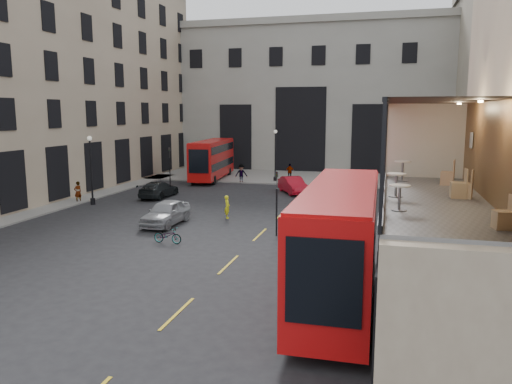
% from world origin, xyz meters
% --- Properties ---
extents(ground, '(140.00, 140.00, 0.00)m').
position_xyz_m(ground, '(0.00, 0.00, 0.00)').
color(ground, black).
rests_on(ground, ground).
extents(host_frontage, '(3.00, 11.00, 4.50)m').
position_xyz_m(host_frontage, '(6.50, 0.00, 2.25)').
color(host_frontage, '#BDA98D').
rests_on(host_frontage, ground).
extents(cafe_floor, '(3.00, 10.00, 0.10)m').
position_xyz_m(cafe_floor, '(6.50, 0.00, 4.55)').
color(cafe_floor, slate).
rests_on(cafe_floor, host_frontage).
extents(gateway, '(35.00, 10.60, 18.00)m').
position_xyz_m(gateway, '(-5.00, 47.99, 9.39)').
color(gateway, '#9C9A91').
rests_on(gateway, ground).
extents(pavement_far, '(40.00, 12.00, 0.12)m').
position_xyz_m(pavement_far, '(-6.00, 38.00, 0.06)').
color(pavement_far, slate).
rests_on(pavement_far, ground).
extents(traffic_light_near, '(0.16, 0.20, 3.80)m').
position_xyz_m(traffic_light_near, '(-1.00, 12.00, 2.42)').
color(traffic_light_near, black).
rests_on(traffic_light_near, ground).
extents(traffic_light_far, '(0.16, 0.20, 3.80)m').
position_xyz_m(traffic_light_far, '(-15.00, 28.00, 2.42)').
color(traffic_light_far, black).
rests_on(traffic_light_far, ground).
extents(street_lamp_a, '(0.36, 0.36, 5.33)m').
position_xyz_m(street_lamp_a, '(-17.00, 18.00, 2.39)').
color(street_lamp_a, black).
rests_on(street_lamp_a, ground).
extents(street_lamp_b, '(0.36, 0.36, 5.33)m').
position_xyz_m(street_lamp_b, '(-6.00, 34.00, 2.39)').
color(street_lamp_b, black).
rests_on(street_lamp_b, ground).
extents(bus_near, '(2.71, 11.23, 4.47)m').
position_xyz_m(bus_near, '(3.50, 2.79, 2.51)').
color(bus_near, red).
rests_on(bus_near, ground).
extents(bus_far, '(3.34, 10.62, 4.17)m').
position_xyz_m(bus_far, '(-12.82, 33.94, 2.34)').
color(bus_far, '#B30D0C').
rests_on(bus_far, ground).
extents(car_a, '(1.91, 4.62, 1.57)m').
position_xyz_m(car_a, '(-8.48, 13.06, 0.78)').
color(car_a, gray).
rests_on(car_a, ground).
extents(car_b, '(3.52, 4.61, 1.46)m').
position_xyz_m(car_b, '(-2.88, 27.31, 0.73)').
color(car_b, '#9E0918').
rests_on(car_b, ground).
extents(car_c, '(2.03, 4.72, 1.35)m').
position_xyz_m(car_c, '(-13.45, 22.31, 0.68)').
color(car_c, black).
rests_on(car_c, ground).
extents(bicycle, '(1.70, 0.69, 0.87)m').
position_xyz_m(bicycle, '(-6.45, 8.86, 0.44)').
color(bicycle, gray).
rests_on(bicycle, ground).
extents(cyclist, '(0.56, 0.67, 1.57)m').
position_xyz_m(cyclist, '(-5.28, 15.87, 0.79)').
color(cyclist, yellow).
rests_on(cyclist, ground).
extents(pedestrian_a, '(0.89, 0.75, 1.64)m').
position_xyz_m(pedestrian_a, '(-14.11, 35.04, 0.82)').
color(pedestrian_a, gray).
rests_on(pedestrian_a, ground).
extents(pedestrian_b, '(1.42, 1.14, 1.91)m').
position_xyz_m(pedestrian_b, '(-9.09, 32.13, 0.96)').
color(pedestrian_b, gray).
rests_on(pedestrian_b, ground).
extents(pedestrian_c, '(1.04, 0.59, 1.68)m').
position_xyz_m(pedestrian_c, '(-4.88, 36.14, 0.84)').
color(pedestrian_c, gray).
rests_on(pedestrian_c, ground).
extents(pedestrian_d, '(0.83, 0.98, 1.71)m').
position_xyz_m(pedestrian_d, '(5.33, 36.69, 0.86)').
color(pedestrian_d, gray).
rests_on(pedestrian_d, ground).
extents(pedestrian_e, '(0.61, 0.73, 1.71)m').
position_xyz_m(pedestrian_e, '(-18.56, 18.40, 0.86)').
color(pedestrian_e, gray).
rests_on(pedestrian_e, ground).
extents(cafe_table_near, '(0.55, 0.55, 0.69)m').
position_xyz_m(cafe_table_near, '(5.45, -2.22, 5.06)').
color(cafe_table_near, silver).
rests_on(cafe_table_near, cafe_floor).
extents(cafe_table_mid, '(0.58, 0.58, 0.73)m').
position_xyz_m(cafe_table_mid, '(5.39, 0.01, 5.08)').
color(cafe_table_mid, silver).
rests_on(cafe_table_mid, cafe_floor).
extents(cafe_table_far, '(0.61, 0.61, 0.76)m').
position_xyz_m(cafe_table_far, '(5.67, 3.72, 5.11)').
color(cafe_table_far, silver).
rests_on(cafe_table_far, cafe_floor).
extents(cafe_chair_a, '(0.44, 0.44, 0.77)m').
position_xyz_m(cafe_chair_a, '(7.66, -3.79, 4.83)').
color(cafe_chair_a, tan).
rests_on(cafe_chair_a, cafe_floor).
extents(cafe_chair_b, '(0.52, 0.52, 0.87)m').
position_xyz_m(cafe_chair_b, '(7.41, 0.30, 4.86)').
color(cafe_chair_b, tan).
rests_on(cafe_chair_b, cafe_floor).
extents(cafe_chair_c, '(0.45, 0.45, 0.90)m').
position_xyz_m(cafe_chair_c, '(7.23, 0.28, 4.87)').
color(cafe_chair_c, tan).
rests_on(cafe_chair_c, cafe_floor).
extents(cafe_chair_d, '(0.52, 0.52, 0.90)m').
position_xyz_m(cafe_chair_d, '(7.21, 3.05, 4.87)').
color(cafe_chair_d, tan).
rests_on(cafe_chair_d, cafe_floor).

